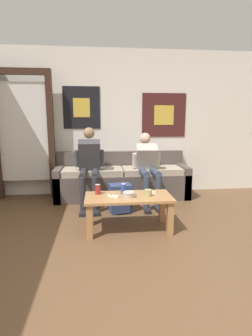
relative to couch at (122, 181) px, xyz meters
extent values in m
plane|color=brown|center=(0.19, -2.59, -0.29)|extent=(18.00, 18.00, 0.00)
cube|color=white|center=(0.19, 0.34, 0.98)|extent=(10.00, 0.05, 2.55)
cube|color=black|center=(-0.68, 0.31, 1.25)|extent=(0.64, 0.01, 0.72)
cube|color=gold|center=(-0.68, 0.30, 1.25)|extent=(0.29, 0.01, 0.33)
cube|color=#471E1E|center=(0.79, 0.31, 1.13)|extent=(0.80, 0.01, 0.78)
cube|color=gold|center=(0.79, 0.30, 1.13)|extent=(0.36, 0.01, 0.35)
cube|color=#382319|center=(-1.19, 0.12, 0.73)|extent=(0.10, 0.10, 2.05)
cube|color=#382319|center=(-1.64, 0.12, 1.81)|extent=(1.00, 0.10, 0.10)
cube|color=silver|center=(-1.64, 0.14, 0.84)|extent=(0.82, 0.02, 1.64)
cube|color=#564C47|center=(0.00, 0.25, 0.10)|extent=(2.27, 0.13, 0.78)
cube|color=#564C47|center=(0.00, -0.08, -0.08)|extent=(2.27, 0.54, 0.43)
cube|color=#564C47|center=(-1.07, -0.08, -0.02)|extent=(0.12, 0.54, 0.55)
cube|color=#564C47|center=(1.07, -0.08, -0.02)|extent=(0.12, 0.54, 0.55)
cube|color=#B2A38E|center=(-0.51, -0.08, 0.19)|extent=(0.99, 0.50, 0.10)
cube|color=#B2A38E|center=(0.51, -0.08, 0.19)|extent=(0.99, 0.50, 0.10)
cube|color=#B27F4C|center=(-0.05, -1.40, 0.13)|extent=(1.05, 0.51, 0.03)
cube|color=#B27F4C|center=(-0.52, -1.20, -0.09)|extent=(0.07, 0.07, 0.40)
cube|color=#B27F4C|center=(0.42, -1.20, -0.09)|extent=(0.07, 0.07, 0.40)
cube|color=#B27F4C|center=(-0.52, -1.60, -0.09)|extent=(0.07, 0.07, 0.40)
cube|color=#B27F4C|center=(0.42, -1.60, -0.09)|extent=(0.07, 0.07, 0.40)
cylinder|color=#2D2D33|center=(-0.64, -0.52, 0.24)|extent=(0.11, 0.44, 0.11)
cylinder|color=#2D2D33|center=(-0.64, -0.74, -0.01)|extent=(0.10, 0.10, 0.50)
cube|color=#232328|center=(-0.64, -0.81, -0.27)|extent=(0.11, 0.25, 0.05)
cylinder|color=#2D2D33|center=(-0.46, -0.52, 0.24)|extent=(0.11, 0.44, 0.11)
cylinder|color=#2D2D33|center=(-0.46, -0.74, -0.01)|extent=(0.10, 0.10, 0.50)
cube|color=#232328|center=(-0.46, -0.81, -0.27)|extent=(0.11, 0.25, 0.05)
cube|color=#3F3F44|center=(-0.55, -0.23, 0.48)|extent=(0.35, 0.35, 0.53)
sphere|color=#9E7556|center=(-0.55, -0.13, 0.84)|extent=(0.18, 0.18, 0.18)
cylinder|color=#3F3F44|center=(-0.74, -0.22, 0.43)|extent=(0.08, 0.12, 0.28)
cylinder|color=#3F3F44|center=(-0.35, -0.22, 0.43)|extent=(0.08, 0.12, 0.28)
cylinder|color=#384256|center=(0.30, -0.51, 0.24)|extent=(0.11, 0.43, 0.11)
cylinder|color=#384256|center=(0.30, -0.73, -0.01)|extent=(0.10, 0.10, 0.50)
cube|color=#232328|center=(0.30, -0.80, -0.27)|extent=(0.11, 0.25, 0.05)
cylinder|color=#384256|center=(0.48, -0.51, 0.24)|extent=(0.11, 0.43, 0.11)
cylinder|color=#384256|center=(0.48, -0.73, -0.01)|extent=(0.10, 0.10, 0.50)
cube|color=#232328|center=(0.48, -0.80, -0.27)|extent=(0.11, 0.25, 0.05)
cube|color=beige|center=(0.39, -0.21, 0.43)|extent=(0.38, 0.41, 0.47)
sphere|color=beige|center=(0.39, -0.06, 0.74)|extent=(0.19, 0.19, 0.19)
cylinder|color=beige|center=(0.19, -0.19, 0.39)|extent=(0.08, 0.13, 0.24)
cylinder|color=beige|center=(0.58, -0.19, 0.39)|extent=(0.08, 0.13, 0.24)
cube|color=navy|center=(-0.10, -0.75, -0.08)|extent=(0.35, 0.29, 0.42)
cube|color=navy|center=(-0.08, -0.85, -0.18)|extent=(0.23, 0.12, 0.19)
cylinder|color=#B7B2A8|center=(-0.05, -1.44, 0.17)|extent=(0.15, 0.15, 0.06)
torus|color=#B7B2A8|center=(-0.05, -1.44, 0.20)|extent=(0.15, 0.15, 0.02)
cylinder|color=tan|center=(0.18, -1.43, 0.18)|extent=(0.09, 0.09, 0.08)
cylinder|color=black|center=(0.18, -1.43, 0.23)|extent=(0.00, 0.00, 0.01)
cylinder|color=#28479E|center=(-0.10, -1.28, 0.20)|extent=(0.07, 0.07, 0.12)
cylinder|color=silver|center=(-0.10, -1.28, 0.27)|extent=(0.06, 0.06, 0.00)
cylinder|color=maroon|center=(-0.42, -1.28, 0.20)|extent=(0.07, 0.07, 0.12)
cylinder|color=silver|center=(-0.42, -1.28, 0.27)|extent=(0.06, 0.06, 0.00)
cube|color=white|center=(-0.23, -1.42, 0.15)|extent=(0.14, 0.11, 0.02)
cylinder|color=#333842|center=(-0.26, -1.41, 0.17)|extent=(0.01, 0.01, 0.00)
cube|color=white|center=(0.26, -1.30, 0.15)|extent=(0.09, 0.15, 0.02)
cylinder|color=#333842|center=(0.25, -1.27, 0.17)|extent=(0.01, 0.01, 0.00)
camera|label=1|loc=(-0.41, -4.43, 1.06)|focal=28.00mm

